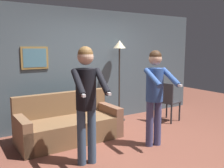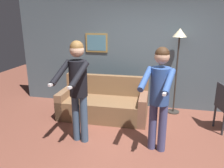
{
  "view_description": "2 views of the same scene",
  "coord_description": "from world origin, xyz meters",
  "views": [
    {
      "loc": [
        -2.59,
        -3.14,
        1.76
      ],
      "look_at": [
        -0.55,
        0.08,
        1.19
      ],
      "focal_mm": 40.0,
      "sensor_mm": 36.0,
      "label": 1
    },
    {
      "loc": [
        0.29,
        -3.19,
        2.09
      ],
      "look_at": [
        -0.44,
        0.18,
        1.06
      ],
      "focal_mm": 35.0,
      "sensor_mm": 36.0,
      "label": 2
    }
  ],
  "objects": [
    {
      "name": "ground_plane",
      "position": [
        0.0,
        0.0,
        0.0
      ],
      "size": [
        12.0,
        12.0,
        0.0
      ],
      "primitive_type": "plane",
      "color": "brown"
    },
    {
      "name": "couch",
      "position": [
        -0.84,
        1.16,
        0.28
      ],
      "size": [
        1.91,
        0.87,
        0.87
      ],
      "color": "brown",
      "rests_on": "ground_plane"
    },
    {
      "name": "person_standing_right",
      "position": [
        0.33,
        0.07,
        1.03
      ],
      "size": [
        0.53,
        0.72,
        1.7
      ],
      "color": "#434775",
      "rests_on": "ground_plane"
    },
    {
      "name": "person_standing_left",
      "position": [
        -1.0,
        0.08,
        1.08
      ],
      "size": [
        0.52,
        0.71,
        1.77
      ],
      "color": "#384F69",
      "rests_on": "ground_plane"
    },
    {
      "name": "back_wall_assembly",
      "position": [
        -0.01,
        2.0,
        1.3
      ],
      "size": [
        6.4,
        0.09,
        2.6
      ],
      "color": "#4A5963",
      "rests_on": "ground_plane"
    },
    {
      "name": "torchiere_lamp",
      "position": [
        0.69,
        1.72,
        1.54
      ],
      "size": [
        0.29,
        0.29,
        1.91
      ],
      "color": "#332D28",
      "rests_on": "ground_plane"
    }
  ]
}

